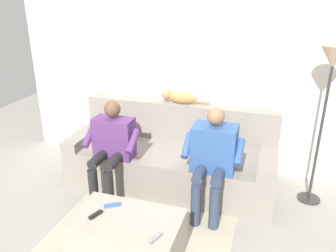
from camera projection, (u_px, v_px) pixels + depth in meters
The scene contains 12 objects.
ground_plane at pixel (151, 218), 3.46m from camera, with size 8.00×8.00×0.00m, color gray.
back_wall at pixel (186, 65), 4.14m from camera, with size 4.39×0.06×2.59m, color silver.
couch at pixel (172, 158), 4.01m from camera, with size 2.34×0.87×0.90m.
coffee_table at pixel (128, 237), 2.90m from camera, with size 0.91×0.54×0.40m.
person_left_seated at pixel (213, 154), 3.38m from camera, with size 0.59×0.56×1.10m.
person_right_seated at pixel (111, 145), 3.65m from camera, with size 0.58×0.52×1.08m.
cat_on_backrest at pixel (179, 97), 4.02m from camera, with size 0.58×0.12×0.16m.
remote_black at pixel (96, 215), 2.84m from camera, with size 0.13×0.03×0.02m, color black.
remote_blue at pixel (112, 205), 2.97m from camera, with size 0.14×0.03×0.02m, color #3860B7.
remote_gray at pixel (155, 238), 2.58m from camera, with size 0.13×0.03×0.02m, color gray.
floor_rug at pixel (136, 243), 3.12m from camera, with size 1.68×1.86×0.01m, color #B7AD93.
floor_lamp at pixel (331, 74), 3.25m from camera, with size 0.27×0.27×1.67m.
Camera 1 is at (-1.03, 3.28, 2.15)m, focal length 36.54 mm.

